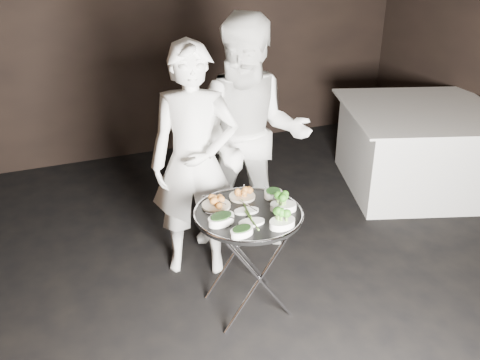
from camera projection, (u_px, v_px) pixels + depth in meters
name	position (u px, v px, depth m)	size (l,w,h in m)	color
floor	(297.00, 341.00, 3.58)	(6.00, 7.00, 0.05)	black
wall_back	(155.00, 22.00, 5.84)	(6.00, 0.05, 3.00)	black
tray_stand	(248.00, 257.00, 3.68)	(0.52, 0.44, 0.76)	silver
serving_tray	(248.00, 214.00, 3.53)	(0.73, 0.73, 0.04)	black
potato_plate_a	(216.00, 203.00, 3.58)	(0.20, 0.20, 0.07)	beige
potato_plate_b	(242.00, 194.00, 3.70)	(0.18, 0.18, 0.07)	beige
greens_bowl	(273.00, 193.00, 3.70)	(0.13, 0.13, 0.07)	white
asparagus_plate_a	(246.00, 210.00, 3.52)	(0.18, 0.11, 0.03)	white
asparagus_plate_b	(252.00, 221.00, 3.39)	(0.18, 0.10, 0.04)	white
spinach_bowl_a	(221.00, 218.00, 3.39)	(0.22, 0.17, 0.08)	white
spinach_bowl_b	(242.00, 230.00, 3.27)	(0.18, 0.14, 0.06)	white
broccoli_bowl_a	(283.00, 205.00, 3.55)	(0.21, 0.18, 0.07)	white
broccoli_bowl_b	(282.00, 222.00, 3.35)	(0.20, 0.16, 0.07)	white
serving_utensils	(247.00, 201.00, 3.56)	(0.58, 0.42, 0.01)	silver
waiter_left	(194.00, 164.00, 3.94)	(0.66, 0.43, 1.80)	white
waiter_right	(251.00, 139.00, 4.20)	(0.94, 0.73, 1.93)	white
dining_table	(417.00, 149.00, 5.41)	(1.48, 1.48, 0.84)	white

